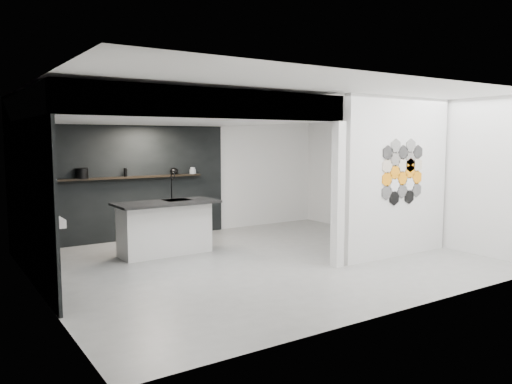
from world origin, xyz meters
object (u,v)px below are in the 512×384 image
object	(u,v)px
kitchen_island	(165,227)
glass_bowl	(193,171)
utensil_cup	(82,176)
wall_basin	(47,223)
bottle_dark	(125,172)
stockpot	(82,173)
glass_vase	(193,170)
partition_panel	(398,177)
kettle	(174,171)

from	to	relation	value
kitchen_island	glass_bowl	bearing A→B (deg)	47.79
kitchen_island	utensil_cup	world-z (taller)	kitchen_island
wall_basin	bottle_dark	distance (m)	2.86
stockpot	bottle_dark	xyz separation A→B (m)	(0.85, 0.00, -0.01)
glass_vase	utensil_cup	world-z (taller)	glass_vase
partition_panel	bottle_dark	bearing A→B (deg)	132.75
kettle	bottle_dark	size ratio (longest dim) A/B	1.01
partition_panel	glass_vase	xyz separation A→B (m)	(-2.08, 3.87, -0.01)
glass_bowl	utensil_cup	distance (m)	2.35
partition_panel	kettle	size ratio (longest dim) A/B	16.10
kettle	bottle_dark	xyz separation A→B (m)	(-1.06, 0.00, 0.01)
glass_vase	bottle_dark	xyz separation A→B (m)	(-1.50, 0.00, 0.01)
kitchen_island	glass_vase	distance (m)	2.18
wall_basin	glass_vase	size ratio (longest dim) A/B	4.14
kitchen_island	glass_vase	world-z (taller)	kitchen_island
partition_panel	glass_vase	bearing A→B (deg)	118.23
utensil_cup	partition_panel	bearing A→B (deg)	-41.16
stockpot	partition_panel	bearing A→B (deg)	-41.12
wall_basin	stockpot	xyz separation A→B (m)	(1.04, 2.07, 0.57)
partition_panel	kitchen_island	world-z (taller)	partition_panel
glass_bowl	utensil_cup	bearing A→B (deg)	180.00
utensil_cup	stockpot	bearing A→B (deg)	180.00
kitchen_island	bottle_dark	size ratio (longest dim) A/B	10.65
bottle_dark	utensil_cup	size ratio (longest dim) A/B	1.99
wall_basin	kettle	xyz separation A→B (m)	(2.95, 2.07, 0.54)
stockpot	glass_vase	distance (m)	2.35
stockpot	glass_bowl	distance (m)	2.35
partition_panel	wall_basin	world-z (taller)	partition_panel
kitchen_island	glass_bowl	distance (m)	2.17
stockpot	bottle_dark	distance (m)	0.85
partition_panel	stockpot	xyz separation A→B (m)	(-4.43, 3.87, 0.02)
partition_panel	wall_basin	bearing A→B (deg)	161.77
wall_basin	kitchen_island	size ratio (longest dim) A/B	0.33
glass_bowl	utensil_cup	size ratio (longest dim) A/B	1.61
wall_basin	kettle	size ratio (longest dim) A/B	3.45
partition_panel	stockpot	world-z (taller)	partition_panel
wall_basin	stockpot	world-z (taller)	stockpot
wall_basin	utensil_cup	world-z (taller)	utensil_cup
kitchen_island	utensil_cup	xyz separation A→B (m)	(-1.04, 1.50, 0.87)
kitchen_island	utensil_cup	bearing A→B (deg)	123.64
wall_basin	stockpot	bearing A→B (deg)	63.31
bottle_dark	kettle	bearing A→B (deg)	0.00
kettle	glass_bowl	xyz separation A→B (m)	(0.44, 0.00, -0.02)
partition_panel	kitchen_island	size ratio (longest dim) A/B	1.52
kettle	bottle_dark	bearing A→B (deg)	177.04
kettle	glass_bowl	size ratio (longest dim) A/B	1.25
wall_basin	glass_vase	distance (m)	4.01
stockpot	kettle	size ratio (longest dim) A/B	1.39
wall_basin	bottle_dark	size ratio (longest dim) A/B	3.48
kettle	glass_vase	bearing A→B (deg)	-2.96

